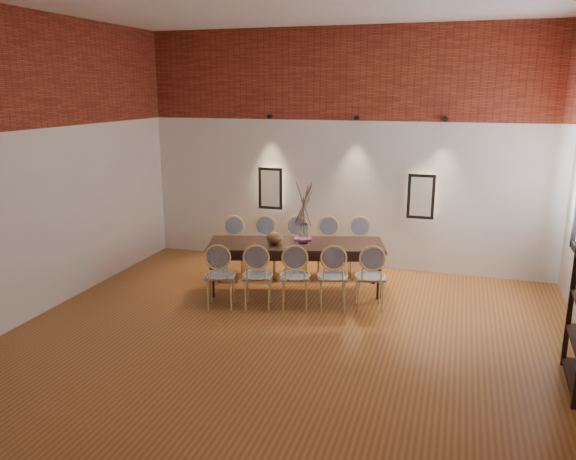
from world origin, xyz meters
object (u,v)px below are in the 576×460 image
(chair_near_b, at_px, (258,275))
(chair_near_c, at_px, (295,276))
(chair_near_e, at_px, (370,276))
(bowl, at_px, (274,238))
(dining_table, at_px, (296,267))
(chair_far_b, at_px, (265,248))
(chair_far_a, at_px, (233,248))
(chair_far_d, at_px, (328,248))
(chair_near_d, at_px, (332,276))
(vase, at_px, (303,233))
(chair_near_a, at_px, (221,275))
(book, at_px, (303,239))
(chair_far_c, at_px, (296,248))
(chair_far_e, at_px, (360,249))

(chair_near_b, height_order, chair_near_c, same)
(chair_near_c, xyz_separation_m, chair_near_e, (1.01, 0.28, 0.00))
(chair_near_b, xyz_separation_m, bowl, (0.02, 0.68, 0.37))
(dining_table, relative_size, chair_near_e, 2.79)
(chair_near_e, xyz_separation_m, bowl, (-1.50, 0.26, 0.37))
(chair_near_b, xyz_separation_m, chair_far_b, (-0.38, 1.35, 0.00))
(bowl, bearing_deg, chair_far_a, 149.58)
(chair_far_d, bearing_deg, dining_table, 53.22)
(chair_near_e, bearing_deg, chair_near_d, 180.00)
(dining_table, xyz_separation_m, chair_far_a, (-1.20, 0.39, 0.09))
(vase, bearing_deg, chair_near_b, -116.66)
(chair_far_b, bearing_deg, bowl, 105.06)
(chair_near_a, distance_m, chair_far_a, 1.40)
(chair_far_b, height_order, chair_far_d, same)
(dining_table, distance_m, vase, 0.54)
(chair_near_c, distance_m, chair_near_d, 0.52)
(vase, bearing_deg, book, 106.97)
(chair_far_c, bearing_deg, bowl, 66.79)
(chair_far_d, bearing_deg, chair_near_b, 53.22)
(chair_near_a, xyz_separation_m, chair_near_e, (2.02, 0.56, 0.00))
(chair_far_a, bearing_deg, chair_far_e, 180.00)
(chair_near_e, bearing_deg, bowl, 154.58)
(bowl, bearing_deg, chair_far_e, 44.27)
(chair_far_e, bearing_deg, chair_near_b, 41.73)
(chair_near_d, bearing_deg, chair_near_b, 180.00)
(chair_far_c, bearing_deg, dining_table, 90.00)
(chair_near_e, xyz_separation_m, chair_far_d, (-0.88, 1.21, 0.00))
(chair_far_a, relative_size, chair_far_e, 1.00)
(chair_near_c, bearing_deg, chair_far_c, 90.00)
(chair_far_e, height_order, vase, vase)
(chair_far_b, bearing_deg, chair_near_a, 69.50)
(chair_far_a, xyz_separation_m, chair_far_c, (1.01, 0.28, 0.00))
(chair_far_d, relative_size, vase, 3.13)
(chair_near_d, bearing_deg, book, 115.16)
(chair_far_c, distance_m, chair_far_e, 1.05)
(chair_near_c, relative_size, bowl, 3.92)
(chair_near_e, distance_m, bowl, 1.56)
(chair_near_b, height_order, chair_far_b, same)
(dining_table, distance_m, chair_far_c, 0.71)
(chair_near_a, xyz_separation_m, bowl, (0.53, 0.82, 0.37))
(chair_near_a, bearing_deg, chair_near_d, 0.00)
(chair_near_e, bearing_deg, chair_near_b, -180.00)
(book, bearing_deg, chair_far_e, 44.18)
(chair_near_b, height_order, book, chair_near_b)
(chair_near_e, bearing_deg, chair_near_a, 180.00)
(chair_near_d, bearing_deg, chair_far_b, 126.78)
(chair_near_a, height_order, chair_far_c, same)
(chair_near_b, relative_size, chair_near_c, 1.00)
(vase, bearing_deg, chair_near_c, -83.50)
(chair_near_a, relative_size, chair_near_b, 1.00)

